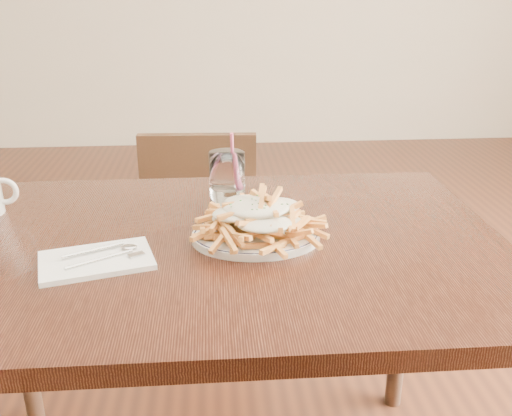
{
  "coord_description": "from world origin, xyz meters",
  "views": [
    {
      "loc": [
        0.01,
        -1.06,
        1.24
      ],
      "look_at": [
        0.09,
        -0.01,
        0.82
      ],
      "focal_mm": 40.0,
      "sensor_mm": 36.0,
      "label": 1
    }
  ],
  "objects": [
    {
      "name": "loaded_fries",
      "position": [
        0.09,
        -0.01,
        0.81
      ],
      "size": [
        0.26,
        0.21,
        0.08
      ],
      "color": "#D58E41",
      "rests_on": "fries_plate"
    },
    {
      "name": "fries_plate",
      "position": [
        0.09,
        -0.01,
        0.76
      ],
      "size": [
        0.27,
        0.23,
        0.02
      ],
      "color": "white",
      "rests_on": "table"
    },
    {
      "name": "chair_far",
      "position": [
        -0.04,
        0.76,
        0.45
      ],
      "size": [
        0.39,
        0.39,
        0.8
      ],
      "color": "black",
      "rests_on": "ground"
    },
    {
      "name": "table",
      "position": [
        0.0,
        0.0,
        0.67
      ],
      "size": [
        1.2,
        0.8,
        0.75
      ],
      "color": "black",
      "rests_on": "ground"
    },
    {
      "name": "water_glass",
      "position": [
        0.04,
        0.18,
        0.81
      ],
      "size": [
        0.08,
        0.08,
        0.18
      ],
      "color": "white",
      "rests_on": "table"
    },
    {
      "name": "cutlery",
      "position": [
        -0.22,
        -0.08,
        0.76
      ],
      "size": [
        0.15,
        0.13,
        0.01
      ],
      "color": "silver",
      "rests_on": "napkin"
    },
    {
      "name": "napkin",
      "position": [
        -0.22,
        -0.09,
        0.76
      ],
      "size": [
        0.23,
        0.18,
        0.01
      ],
      "primitive_type": "cube",
      "rotation": [
        0.0,
        0.0,
        0.27
      ],
      "color": "white",
      "rests_on": "table"
    }
  ]
}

